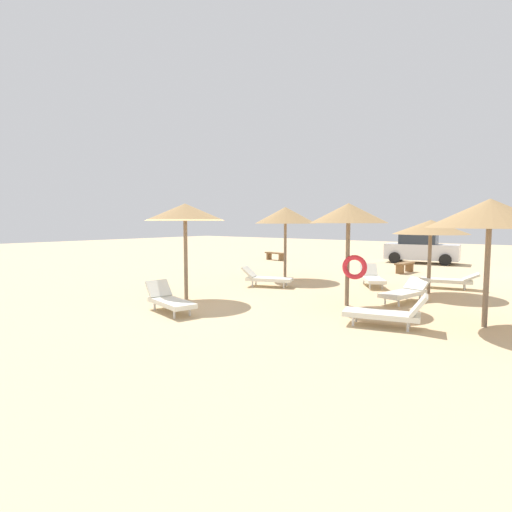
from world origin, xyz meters
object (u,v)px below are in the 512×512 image
parasol_2 (349,215)px  parasol_4 (285,216)px  parasol_3 (490,214)px  lounger_2 (405,292)px  lounger_0 (450,280)px  parasol_1 (185,213)px  parked_car (421,249)px  lounger_4 (266,278)px  lounger_1 (169,300)px  parasol_0 (431,227)px  bench_1 (405,265)px  lounger_3 (387,313)px  lounger_5 (372,278)px  bench_0 (275,255)px

parasol_2 → parasol_4: (-4.47, 3.39, 0.07)m
parasol_3 → lounger_2: parasol_3 is taller
lounger_0 → lounger_2: 3.56m
parasol_1 → parked_car: size_ratio=0.71×
parasol_2 → parasol_3: bearing=-3.3°
parked_car → lounger_4: bearing=-99.2°
parasol_2 → lounger_1: (-3.40, -3.73, -2.29)m
parasol_1 → lounger_0: parasol_1 is taller
parasol_0 → bench_1: 5.91m
lounger_3 → lounger_5: (-2.58, 5.45, -0.00)m
parasol_0 → parasol_2: size_ratio=0.84×
parked_car → parasol_0: bearing=-72.7°
parasol_0 → bench_1: bearing=115.7°
parasol_0 → lounger_5: size_ratio=1.30×
lounger_5 → parasol_4: bearing=-173.1°
lounger_4 → parked_car: size_ratio=0.47×
parasol_4 → parked_car: 10.85m
lounger_2 → lounger_5: size_ratio=1.05×
lounger_1 → bench_1: lounger_1 is taller
lounger_4 → bench_1: lounger_4 is taller
lounger_5 → parasol_1: bearing=-120.5°
lounger_4 → bench_0: 10.29m
lounger_4 → lounger_2: bearing=2.8°
lounger_5 → lounger_0: bearing=26.5°
parasol_4 → lounger_0: bearing=15.2°
parasol_1 → bench_0: size_ratio=1.93×
parasol_0 → lounger_1: parasol_0 is taller
parasol_3 → parked_car: bearing=111.2°
parasol_3 → lounger_1: size_ratio=1.50×
parasol_1 → lounger_2: size_ratio=1.50×
lounger_1 → lounger_2: bearing=48.9°
parked_car → lounger_2: bearing=-76.0°
lounger_4 → parasol_2: bearing=-18.1°
parasol_0 → parasol_4: bearing=-178.3°
parasol_3 → lounger_2: bearing=143.9°
parasol_3 → lounger_4: 7.92m
parasol_0 → parasol_1: bearing=-134.4°
parasol_3 → lounger_5: 6.35m
parasol_4 → lounger_2: bearing=-18.3°
lounger_2 → bench_0: bearing=142.4°
bench_0 → parked_car: size_ratio=0.37×
lounger_1 → parked_car: size_ratio=0.47×
parasol_0 → parasol_2: (-1.30, -3.55, 0.38)m
parasol_0 → lounger_5: (-2.10, 0.27, -1.91)m
lounger_4 → bench_0: bearing=123.7°
parasol_0 → parasol_1: (-5.68, -5.80, 0.47)m
parasol_3 → lounger_1: (-6.94, -3.53, -2.29)m
parked_car → lounger_3: bearing=-76.6°
parasol_0 → lounger_1: size_ratio=1.27×
lounger_3 → parked_car: size_ratio=0.46×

